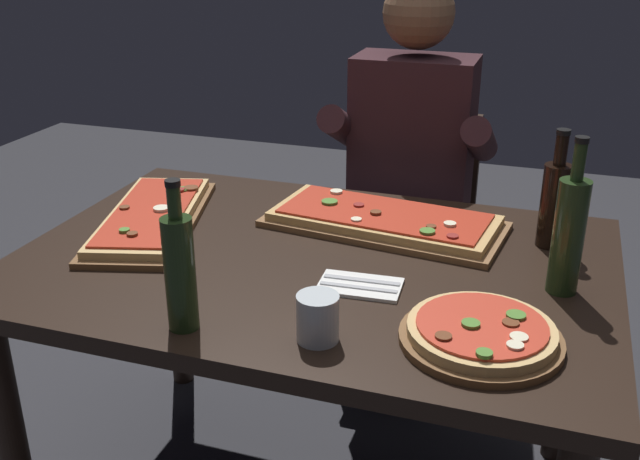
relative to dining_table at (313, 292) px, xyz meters
The scene contains 11 objects.
dining_table is the anchor object (origin of this frame).
pizza_rectangular_front 0.28m from the dining_table, 63.54° to the left, with size 0.64×0.35×0.05m.
pizza_rectangular_left 0.49m from the dining_table, behind, with size 0.38×0.61×0.05m.
pizza_round_far 0.51m from the dining_table, 31.50° to the right, with size 0.31×0.31×0.05m.
wine_bottle_dark 0.62m from the dining_table, 25.31° to the left, with size 0.07×0.07×0.29m.
oil_bottle_amber 0.47m from the dining_table, 109.45° to the right, with size 0.06×0.06×0.31m.
vinegar_bottle_green 0.61m from the dining_table, ahead, with size 0.07×0.07×0.34m.
tumbler_near_camera 0.40m from the dining_table, 69.72° to the right, with size 0.08×0.08×0.09m.
napkin_cutlery_set 0.21m from the dining_table, 38.03° to the right, with size 0.19×0.12×0.01m.
diner_chair 0.87m from the dining_table, 85.22° to the left, with size 0.44×0.44×0.87m.
seated_diner 0.75m from the dining_table, 84.44° to the left, with size 0.53×0.41×1.33m.
Camera 1 is at (0.52, -1.50, 1.49)m, focal length 41.28 mm.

